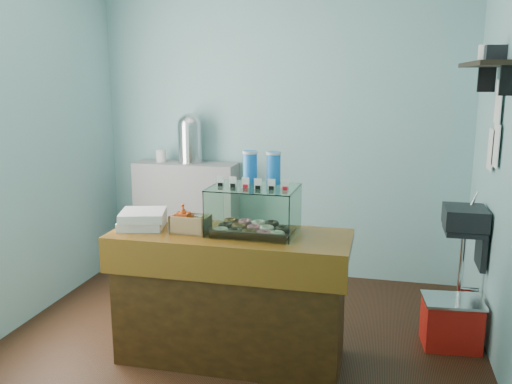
% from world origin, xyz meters
% --- Properties ---
extents(ground, '(3.50, 3.50, 0.00)m').
position_xyz_m(ground, '(0.00, 0.00, 0.00)').
color(ground, black).
rests_on(ground, ground).
extents(room_shell, '(3.54, 3.04, 2.82)m').
position_xyz_m(room_shell, '(0.03, 0.01, 1.71)').
color(room_shell, '#86C3C3').
rests_on(room_shell, ground).
extents(counter, '(1.60, 0.60, 0.90)m').
position_xyz_m(counter, '(0.00, -0.25, 0.46)').
color(counter, '#47280D').
rests_on(counter, ground).
extents(back_shelf, '(1.00, 0.32, 1.10)m').
position_xyz_m(back_shelf, '(-0.90, 1.32, 0.55)').
color(back_shelf, gray).
rests_on(back_shelf, ground).
extents(display_case, '(0.58, 0.43, 0.53)m').
position_xyz_m(display_case, '(0.15, -0.17, 1.07)').
color(display_case, black).
rests_on(display_case, counter).
extents(condiment_crate, '(0.26, 0.17, 0.19)m').
position_xyz_m(condiment_crate, '(-0.27, -0.29, 0.97)').
color(condiment_crate, tan).
rests_on(condiment_crate, counter).
extents(pastry_boxes, '(0.37, 0.37, 0.12)m').
position_xyz_m(pastry_boxes, '(-0.63, -0.25, 0.96)').
color(pastry_boxes, silver).
rests_on(pastry_boxes, counter).
extents(coffee_urn, '(0.26, 0.26, 0.48)m').
position_xyz_m(coffee_urn, '(-0.85, 1.33, 1.35)').
color(coffee_urn, silver).
rests_on(coffee_urn, back_shelf).
extents(red_cooler, '(0.44, 0.35, 0.36)m').
position_xyz_m(red_cooler, '(1.50, 0.27, 0.18)').
color(red_cooler, red).
rests_on(red_cooler, ground).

